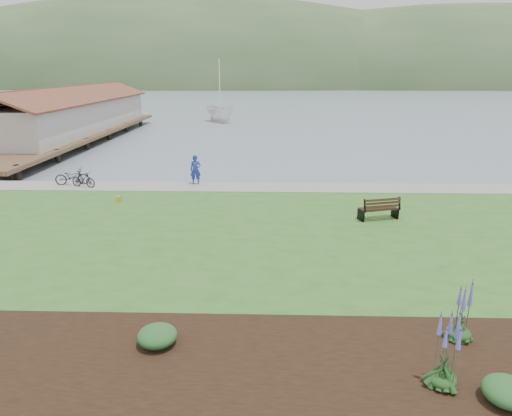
% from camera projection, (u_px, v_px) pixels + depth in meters
% --- Properties ---
extents(ground, '(600.00, 600.00, 0.00)m').
position_uv_depth(ground, '(264.00, 235.00, 20.27)').
color(ground, slate).
rests_on(ground, ground).
extents(lawn, '(34.00, 20.00, 0.40)m').
position_uv_depth(lawn, '(264.00, 248.00, 18.30)').
color(lawn, '#2D5F21').
rests_on(lawn, ground).
extents(shoreline_path, '(34.00, 2.20, 0.03)m').
position_uv_depth(shoreline_path, '(266.00, 187.00, 26.74)').
color(shoreline_path, gray).
rests_on(shoreline_path, lawn).
extents(garden_bed, '(24.00, 4.40, 0.04)m').
position_uv_depth(garden_bed, '(387.00, 365.00, 10.69)').
color(garden_bed, black).
rests_on(garden_bed, lawn).
extents(far_hillside, '(580.00, 80.00, 38.00)m').
position_uv_depth(far_hillside, '(320.00, 87.00, 182.16)').
color(far_hillside, '#37522E').
rests_on(far_hillside, ground).
extents(pier_pavilion, '(8.00, 36.00, 5.40)m').
position_uv_depth(pier_pavilion, '(71.00, 114.00, 46.36)').
color(pier_pavilion, '#4C3826').
rests_on(pier_pavilion, ground).
extents(park_bench, '(1.92, 1.17, 1.11)m').
position_uv_depth(park_bench, '(380.00, 208.00, 20.91)').
color(park_bench, black).
rests_on(park_bench, lawn).
extents(person, '(0.81, 0.59, 2.09)m').
position_uv_depth(person, '(195.00, 167.00, 27.13)').
color(person, navy).
rests_on(person, lawn).
extents(bicycle_a, '(0.99, 2.05, 1.03)m').
position_uv_depth(bicycle_a, '(72.00, 177.00, 27.21)').
color(bicycle_a, black).
rests_on(bicycle_a, lawn).
extents(bicycle_b, '(0.92, 1.66, 0.96)m').
position_uv_depth(bicycle_b, '(83.00, 179.00, 26.65)').
color(bicycle_b, black).
rests_on(bicycle_b, lawn).
extents(sailboat, '(14.29, 14.32, 26.65)m').
position_uv_depth(sailboat, '(220.00, 122.00, 63.03)').
color(sailboat, silver).
rests_on(sailboat, ground).
extents(pannier, '(0.18, 0.26, 0.27)m').
position_uv_depth(pannier, '(119.00, 199.00, 23.90)').
color(pannier, '#B89615').
rests_on(pannier, lawn).
extents(echium_0, '(0.62, 0.62, 2.03)m').
position_uv_depth(echium_0, '(446.00, 351.00, 9.74)').
color(echium_0, '#163914').
rests_on(echium_0, garden_bed).
extents(echium_1, '(0.62, 0.62, 1.74)m').
position_uv_depth(echium_1, '(461.00, 317.00, 11.54)').
color(echium_1, '#163914').
rests_on(echium_1, garden_bed).
extents(shrub_0, '(1.00, 1.00, 0.50)m').
position_uv_depth(shrub_0, '(157.00, 336.00, 11.39)').
color(shrub_0, '#1E4C21').
rests_on(shrub_0, garden_bed).
extents(shrub_1, '(1.03, 1.03, 0.52)m').
position_uv_depth(shrub_1, '(508.00, 392.00, 9.41)').
color(shrub_1, '#1E4C21').
rests_on(shrub_1, garden_bed).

